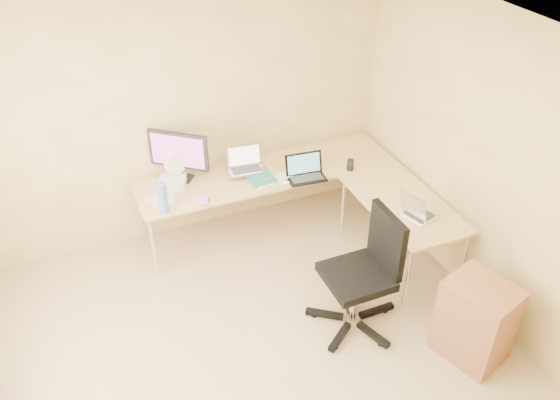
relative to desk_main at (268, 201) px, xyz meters
name	(u,v)px	position (x,y,z in m)	size (l,w,h in m)	color
floor	(269,380)	(-0.72, -1.85, -0.36)	(4.50, 4.50, 0.00)	tan
ceiling	(264,70)	(-0.72, -1.85, 2.24)	(4.50, 4.50, 0.00)	white
wall_back	(182,116)	(-0.72, 0.40, 0.93)	(4.50, 4.50, 0.00)	#E4C58A
wall_right	(516,188)	(1.38, -1.85, 0.93)	(4.50, 4.50, 0.00)	#E4C58A
desk_main	(268,201)	(0.00, 0.00, 0.00)	(2.65, 0.70, 0.73)	tan
desk_return	(399,233)	(0.98, -1.00, 0.00)	(0.70, 1.30, 0.73)	tan
monitor	(179,156)	(-0.84, 0.20, 0.62)	(0.60, 0.19, 0.52)	black
book_stack	(260,177)	(-0.12, -0.11, 0.39)	(0.22, 0.30, 0.05)	#216A67
laptop_center	(246,160)	(-0.22, 0.02, 0.53)	(0.35, 0.27, 0.23)	#B2B4C8
laptop_black	(307,168)	(0.31, -0.27, 0.48)	(0.38, 0.28, 0.24)	black
keyboard	(274,180)	(-0.01, -0.19, 0.37)	(0.43, 0.12, 0.02)	silver
mouse	(285,183)	(0.07, -0.30, 0.38)	(0.09, 0.06, 0.03)	white
mug	(173,195)	(-1.00, -0.12, 0.41)	(0.10, 0.10, 0.09)	white
cd_stack	(204,202)	(-0.75, -0.30, 0.38)	(0.12, 0.12, 0.03)	silver
water_bottle	(163,198)	(-1.13, -0.30, 0.52)	(0.09, 0.09, 0.31)	#597DC7
papers	(160,201)	(-1.13, -0.10, 0.37)	(0.18, 0.26, 0.01)	silver
white_box	(173,182)	(-0.95, 0.11, 0.41)	(0.25, 0.18, 0.09)	beige
desk_fan	(176,167)	(-0.89, 0.19, 0.52)	(0.24, 0.24, 0.30)	white
black_cup	(350,165)	(0.78, -0.30, 0.42)	(0.07, 0.07, 0.12)	black
laptop_return	(421,205)	(0.98, -1.23, 0.48)	(0.27, 0.34, 0.23)	#B7B7B7
office_chair	(356,280)	(0.18, -1.56, 0.14)	(0.68, 0.68, 1.13)	black
cabinet	(476,321)	(0.92, -2.22, -0.01)	(0.43, 0.53, 0.74)	brown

